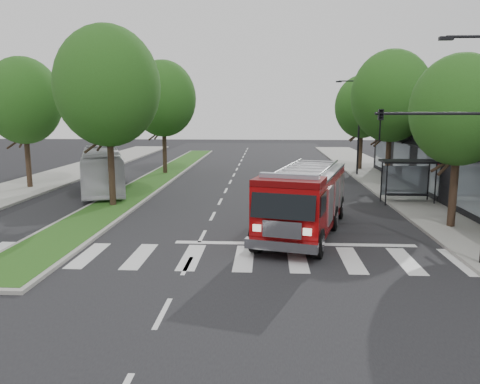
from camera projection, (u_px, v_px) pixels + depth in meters
The scene contains 15 objects.
ground at pixel (202, 236), 20.71m from camera, with size 140.00×140.00×0.00m, color black.
sidewalk_right at pixel (418, 197), 29.83m from camera, with size 5.00×80.00×0.15m, color gray.
sidewalk_left at pixel (8, 192), 31.35m from camera, with size 5.00×80.00×0.15m, color gray.
median at pixel (160, 177), 38.74m from camera, with size 3.00×50.00×0.15m.
bus_shelter at pixel (408, 170), 27.74m from camera, with size 3.20×1.60×2.61m.
tree_right_near at pixel (460, 110), 21.08m from camera, with size 4.40×4.40×8.05m.
tree_right_mid at pixel (391, 96), 32.72m from camera, with size 5.60×5.60×9.72m.
tree_right_far at pixel (362, 107), 42.66m from camera, with size 5.00×5.00×8.73m.
tree_median_near at pixel (108, 86), 25.78m from camera, with size 5.80×5.80×10.16m.
tree_median_far at pixel (163, 99), 39.60m from camera, with size 5.60×5.60×9.72m.
tree_left_mid at pixel (23, 101), 32.24m from camera, with size 5.20×5.20×9.16m.
streetlight_right_near at pixel (466, 135), 15.93m from camera, with size 4.08×0.22×8.00m.
streetlight_right_far at pixel (357, 123), 39.03m from camera, with size 2.11×0.20×8.00m.
fire_engine at pixel (304, 201), 21.05m from camera, with size 4.93×9.42×3.13m.
city_bus at pixel (102, 170), 32.14m from camera, with size 2.50×10.67×2.97m, color silver.
Camera 1 is at (2.81, -19.94, 5.50)m, focal length 35.00 mm.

